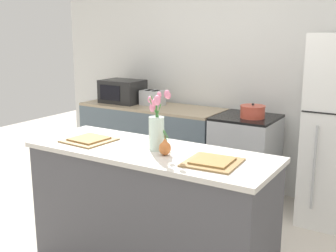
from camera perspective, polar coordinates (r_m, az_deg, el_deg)
The scene contains 11 objects.
back_wall at distance 4.65m, azimuth 11.52°, elevation 7.65°, with size 5.20×0.08×2.70m.
kitchen_island at distance 3.13m, azimuth -2.46°, elevation -11.43°, with size 1.80×0.66×0.94m.
back_counter at distance 4.94m, azimuth -2.21°, elevation -2.39°, with size 1.68×0.60×0.90m.
stove_range at distance 4.42m, azimuth 10.39°, elevation -4.45°, with size 0.60×0.61×0.90m.
flower_vase at distance 2.91m, azimuth -1.53°, elevation -0.20°, with size 0.19×0.14×0.43m.
pear_figurine at distance 2.81m, azimuth -0.41°, elevation -2.92°, with size 0.08×0.08×0.13m.
plate_setting_left at distance 3.23m, azimuth -10.64°, elevation -1.84°, with size 0.35×0.35×0.02m.
plate_setting_right at distance 2.67m, azimuth 6.03°, elevation -4.84°, with size 0.35×0.35×0.02m.
toaster at distance 4.86m, azimuth -2.11°, elevation 3.85°, with size 0.28×0.18×0.17m.
cooking_pot at distance 4.24m, azimuth 11.39°, elevation 1.91°, with size 0.25×0.25×0.15m.
microwave at distance 5.06m, azimuth -6.19°, elevation 4.70°, with size 0.48×0.37×0.27m.
Camera 1 is at (1.61, -2.35, 1.76)m, focal length 45.00 mm.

